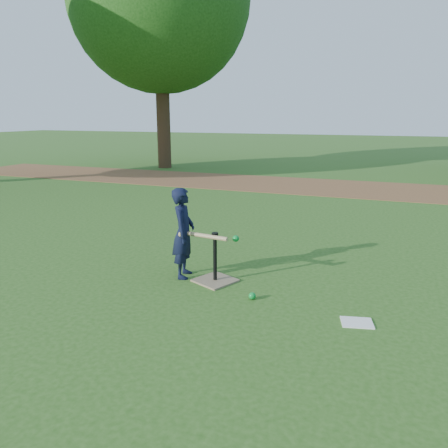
% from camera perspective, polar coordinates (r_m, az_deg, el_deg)
% --- Properties ---
extents(ground, '(80.00, 80.00, 0.00)m').
position_cam_1_polar(ground, '(5.57, -2.63, -6.66)').
color(ground, '#285116').
rests_on(ground, ground).
extents(dirt_strip, '(24.00, 3.00, 0.01)m').
position_cam_1_polar(dirt_strip, '(12.59, 11.23, 4.88)').
color(dirt_strip, brown).
rests_on(dirt_strip, ground).
extents(child, '(0.36, 0.46, 1.12)m').
position_cam_1_polar(child, '(5.38, -5.31, -1.18)').
color(child, black).
rests_on(child, ground).
extents(wiffle_ball_ground, '(0.08, 0.08, 0.08)m').
position_cam_1_polar(wiffle_ball_ground, '(4.86, 3.71, -9.35)').
color(wiffle_ball_ground, '#0C892E').
rests_on(wiffle_ball_ground, ground).
extents(clipboard, '(0.34, 0.29, 0.01)m').
position_cam_1_polar(clipboard, '(4.55, 16.98, -12.21)').
color(clipboard, white).
rests_on(clipboard, ground).
extents(batting_tee, '(0.57, 0.57, 0.61)m').
position_cam_1_polar(batting_tee, '(5.32, -1.17, -6.39)').
color(batting_tee, '#857054').
rests_on(batting_tee, ground).
extents(swing_action, '(0.73, 0.19, 0.09)m').
position_cam_1_polar(swing_action, '(5.20, -2.00, -1.62)').
color(swing_action, tan).
rests_on(swing_action, ground).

